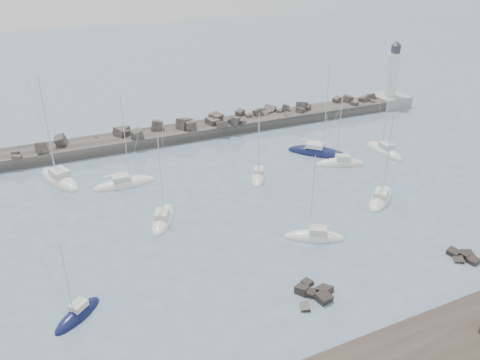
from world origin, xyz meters
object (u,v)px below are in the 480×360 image
object	(u,v)px
sailboat_3	(163,220)
lighthouse	(390,92)
sailboat_5	(314,237)
sailboat_8	(318,153)
sailboat_2	(78,315)
sailboat_10	(384,151)
sailboat_6	(259,177)
sailboat_4	(125,184)
sailboat_7	(381,199)
sailboat_9	(340,164)
sailboat_1	(59,180)

from	to	relation	value
sailboat_3	lighthouse	bearing A→B (deg)	24.59
sailboat_5	sailboat_8	distance (m)	26.29
sailboat_2	sailboat_5	size ratio (longest dim) A/B	0.79
sailboat_3	sailboat_10	bearing A→B (deg)	8.48
lighthouse	sailboat_8	bearing A→B (deg)	-150.28
sailboat_5	sailboat_8	xyz separation A→B (m)	(14.92, 21.64, 0.01)
sailboat_5	sailboat_8	world-z (taller)	sailboat_8
sailboat_6	sailboat_4	bearing A→B (deg)	161.87
sailboat_2	sailboat_7	size ratio (longest dim) A/B	0.70
sailboat_5	sailboat_6	distance (m)	17.61
sailboat_8	sailboat_5	bearing A→B (deg)	-124.59
sailboat_9	sailboat_10	xyz separation A→B (m)	(9.86, 1.09, 0.01)
sailboat_6	sailboat_10	bearing A→B (deg)	-0.18
sailboat_6	sailboat_10	size ratio (longest dim) A/B	0.80
sailboat_4	sailboat_9	distance (m)	33.20
sailboat_4	sailboat_7	world-z (taller)	sailboat_4
sailboat_6	sailboat_7	xyz separation A→B (m)	(11.69, -13.29, -0.00)
sailboat_6	sailboat_9	bearing A→B (deg)	-4.81
sailboat_4	sailboat_8	bearing A→B (deg)	-3.53
sailboat_7	sailboat_3	bearing A→B (deg)	165.63
sailboat_9	sailboat_8	bearing A→B (deg)	97.25
sailboat_1	sailboat_9	xyz separation A→B (m)	(40.77, -12.72, -0.01)
sailboat_7	sailboat_9	xyz separation A→B (m)	(2.18, 12.12, 0.01)
sailboat_5	sailboat_7	distance (m)	14.07
lighthouse	sailboat_5	distance (m)	59.50
sailboat_6	sailboat_1	bearing A→B (deg)	156.75
sailboat_7	sailboat_1	bearing A→B (deg)	147.22
sailboat_6	sailboat_9	distance (m)	13.92
sailboat_5	sailboat_7	bearing A→B (deg)	17.54
sailboat_5	sailboat_8	bearing A→B (deg)	55.41
sailboat_4	sailboat_5	bearing A→B (deg)	-54.54
sailboat_5	sailboat_9	distance (m)	22.60
lighthouse	sailboat_9	world-z (taller)	lighthouse
sailboat_7	sailboat_10	world-z (taller)	sailboat_10
sailboat_4	sailboat_1	bearing A→B (deg)	146.73
lighthouse	sailboat_2	distance (m)	82.58
sailboat_6	sailboat_3	bearing A→B (deg)	-159.81
sailboat_3	sailboat_6	size ratio (longest dim) A/B	1.12
sailboat_6	sailboat_5	bearing A→B (deg)	-95.62
sailboat_4	sailboat_5	xyz separation A→B (m)	(16.81, -23.60, 0.00)
sailboat_7	sailboat_10	distance (m)	17.88
sailboat_2	sailboat_8	size ratio (longest dim) A/B	0.55
sailboat_1	sailboat_6	xyz separation A→B (m)	(26.90, -11.56, -0.02)
sailboat_6	sailboat_10	xyz separation A→B (m)	(23.73, -0.07, 0.02)
sailboat_9	sailboat_4	bearing A→B (deg)	167.41
sailboat_5	sailboat_9	size ratio (longest dim) A/B	0.92
sailboat_2	sailboat_4	bearing A→B (deg)	68.55
lighthouse	sailboat_7	bearing A→B (deg)	-132.42
sailboat_1	sailboat_10	size ratio (longest dim) A/B	1.19
lighthouse	sailboat_4	size ratio (longest dim) A/B	1.03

